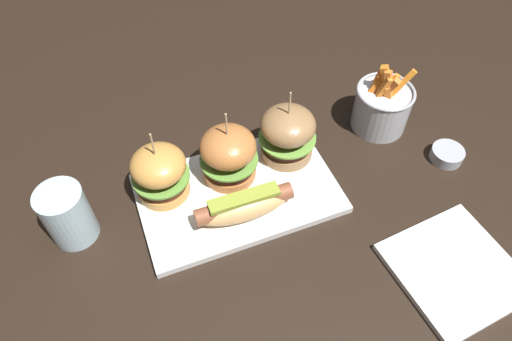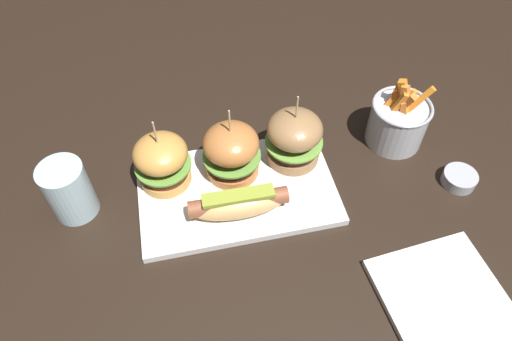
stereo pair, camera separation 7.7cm
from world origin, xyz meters
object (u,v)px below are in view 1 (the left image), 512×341
slider_left (160,173)px  side_plate (455,270)px  platter_main (238,193)px  fries_bucket (382,106)px  hot_dog (244,205)px  slider_right (288,133)px  water_glass (67,215)px  sauce_ramekin (447,154)px  slider_center (229,154)px

slider_left → side_plate: bearing=-38.9°
platter_main → fries_bucket: fries_bucket is taller
platter_main → hot_dog: hot_dog is taller
slider_right → water_glass: size_ratio=1.39×
water_glass → slider_right: bearing=3.6°
side_plate → water_glass: (-0.53, 0.28, 0.05)m
platter_main → water_glass: bearing=174.6°
water_glass → platter_main: bearing=-5.4°
slider_right → sauce_ramekin: bearing=-21.7°
slider_right → fries_bucket: (0.20, 0.01, -0.02)m
sauce_ramekin → side_plate: 0.23m
sauce_ramekin → water_glass: water_glass is taller
hot_dog → water_glass: (-0.26, 0.07, 0.01)m
slider_left → slider_center: bearing=-2.6°
fries_bucket → side_plate: 0.33m
slider_left → slider_right: 0.23m
slider_right → side_plate: (0.15, -0.31, -0.06)m
hot_dog → slider_left: size_ratio=1.17×
slider_center → side_plate: slider_center is taller
platter_main → slider_right: size_ratio=2.32×
hot_dog → slider_center: (0.01, 0.09, 0.03)m
hot_dog → fries_bucket: fries_bucket is taller
hot_dog → side_plate: bearing=-38.2°
hot_dog → slider_right: 0.15m
side_plate → water_glass: size_ratio=1.70×
slider_center → sauce_ramekin: bearing=-14.7°
slider_left → sauce_ramekin: 0.52m
slider_left → side_plate: size_ratio=0.79×
slider_left → slider_center: slider_center is taller
sauce_ramekin → slider_center: bearing=165.3°
slider_center → hot_dog: bearing=-94.4°
slider_right → hot_dog: bearing=-140.3°
fries_bucket → side_plate: size_ratio=0.77×
platter_main → water_glass: water_glass is taller
platter_main → slider_left: bearing=158.2°
platter_main → slider_right: bearing=23.8°
slider_center → water_glass: bearing=-176.7°
slider_left → side_plate: 0.49m
platter_main → water_glass: 0.27m
platter_main → slider_left: 0.14m
sauce_ramekin → platter_main: bearing=171.2°
fries_bucket → slider_left: bearing=-177.8°
sauce_ramekin → water_glass: 0.66m
platter_main → slider_center: slider_center is taller
fries_bucket → water_glass: bearing=-176.3°
hot_dog → slider_right: size_ratio=1.12×
slider_right → sauce_ramekin: size_ratio=2.45×
slider_center → fries_bucket: size_ratio=1.06×
hot_dog → fries_bucket: 0.34m
slider_right → side_plate: size_ratio=0.82×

